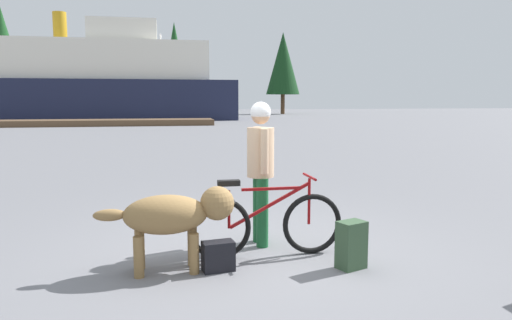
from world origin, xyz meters
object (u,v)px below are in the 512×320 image
backpack (351,245)px  ferry_boat (98,83)px  bicycle (266,223)px  handbag_pannier (218,256)px  person_cyclist (261,160)px  sailboat_moored (163,113)px  dog (175,215)px

backpack → ferry_boat: size_ratio=0.02×
bicycle → handbag_pannier: bearing=-148.8°
person_cyclist → sailboat_moored: 38.47m
person_cyclist → backpack: size_ratio=3.45×
person_cyclist → sailboat_moored: (-0.99, 38.46, -0.53)m
person_cyclist → dog: bearing=-145.4°
dog → ferry_boat: (-5.30, 38.44, 2.59)m
bicycle → person_cyclist: size_ratio=1.01×
person_cyclist → ferry_boat: bearing=99.5°
backpack → sailboat_moored: sailboat_moored is taller
handbag_pannier → person_cyclist: bearing=52.9°
bicycle → backpack: (0.79, -0.54, -0.13)m
person_cyclist → handbag_pannier: (-0.61, -0.80, -0.88)m
bicycle → ferry_boat: 38.80m
person_cyclist → dog: person_cyclist is taller
bicycle → ferry_boat: (-6.29, 38.18, 2.79)m
handbag_pannier → sailboat_moored: size_ratio=0.04×
handbag_pannier → bicycle: bearing=31.2°
person_cyclist → dog: size_ratio=1.22×
ferry_boat → sailboat_moored: bearing=7.8°
bicycle → person_cyclist: bearing=85.3°
backpack → handbag_pannier: backpack is taller
backpack → person_cyclist: bearing=126.9°
ferry_boat → dog: bearing=-82.2°
handbag_pannier → backpack: bearing=-8.2°
dog → sailboat_moored: (0.04, 39.17, -0.08)m
ferry_boat → sailboat_moored: size_ratio=3.11×
ferry_boat → handbag_pannier: bearing=-81.6°
bicycle → dog: 1.05m
bicycle → handbag_pannier: (-0.57, -0.34, -0.22)m
bicycle → dog: bicycle is taller
bicycle → backpack: bearing=-34.4°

